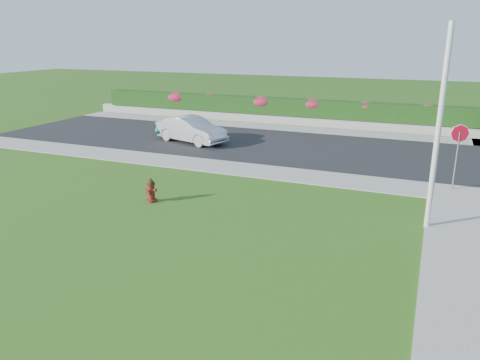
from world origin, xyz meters
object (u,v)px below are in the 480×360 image
at_px(sedan_silver, 191,130).
at_px(utility_pole, 438,130).
at_px(fire_hydrant, 151,191).
at_px(sedan_teal, 190,129).
at_px(stop_sign, 459,142).

distance_m(sedan_silver, utility_pole, 14.71).
distance_m(fire_hydrant, sedan_silver, 9.62).
bearing_deg(utility_pole, sedan_silver, 147.74).
xyz_separation_m(sedan_silver, utility_pole, (12.30, -7.76, 2.25)).
bearing_deg(sedan_teal, sedan_silver, -141.68).
bearing_deg(sedan_silver, fire_hydrant, -143.70).
xyz_separation_m(fire_hydrant, stop_sign, (9.80, 5.51, 1.46)).
bearing_deg(fire_hydrant, sedan_teal, 114.05).
distance_m(sedan_teal, utility_pole, 15.26).
xyz_separation_m(fire_hydrant, sedan_teal, (-3.63, 9.51, 0.28)).
bearing_deg(utility_pole, fire_hydrant, -171.92).
bearing_deg(sedan_teal, utility_pole, -121.60).
height_order(sedan_teal, stop_sign, stop_sign).
xyz_separation_m(sedan_teal, stop_sign, (13.43, -4.00, 1.18)).
xyz_separation_m(utility_pole, stop_sign, (0.78, 4.23, -1.12)).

